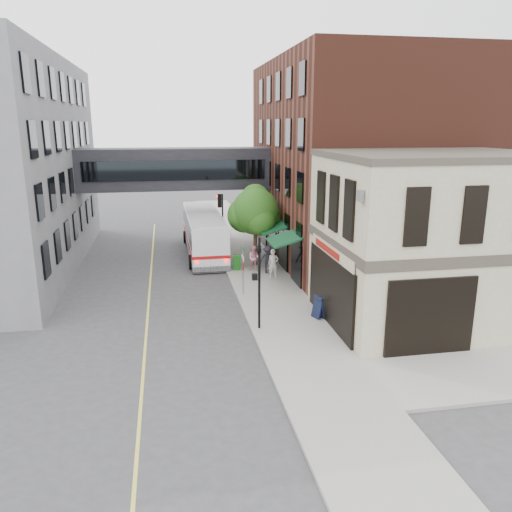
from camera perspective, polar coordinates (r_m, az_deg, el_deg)
name	(u,v)px	position (r m, az deg, el deg)	size (l,w,h in m)	color
ground	(259,349)	(22.65, 0.31, -10.57)	(120.00, 120.00, 0.00)	#38383A
sidewalk_main	(250,262)	(35.91, -0.66, -0.73)	(4.00, 60.00, 0.15)	gray
corner_building	(430,239)	(26.11, 19.22, 1.83)	(10.19, 8.12, 8.45)	tan
brick_building	(355,163)	(37.80, 11.25, 10.42)	(13.76, 18.00, 14.00)	#482016
skyway_bridge	(175,169)	(38.25, -9.24, 9.83)	(14.00, 3.18, 3.00)	black
traffic_signal_near	(259,272)	(23.48, 0.30, -1.83)	(0.44, 0.22, 4.60)	black
traffic_signal_far	(221,211)	(37.86, -4.05, 5.11)	(0.53, 0.28, 4.50)	black
street_sign_pole	(243,265)	(28.51, -1.50, -1.01)	(0.08, 0.75, 3.00)	gray
street_tree	(255,211)	(34.35, -0.14, 5.11)	(3.80, 3.20, 5.60)	#382619
lane_marking	(150,286)	(31.66, -12.03, -3.36)	(0.12, 40.00, 0.01)	#D8CC4C
bus	(204,231)	(38.61, -5.99, 2.86)	(2.88, 11.64, 3.13)	white
pedestrian_a	(273,264)	(31.85, 1.99, -0.89)	(0.68, 0.45, 1.87)	beige
pedestrian_b	(254,258)	(33.42, -0.20, -0.26)	(0.84, 0.65, 1.72)	pink
pedestrian_c	(268,259)	(32.89, 1.36, -0.39)	(1.20, 0.69, 1.86)	#222129
newspaper_box	(237,262)	(33.82, -2.20, -0.71)	(0.50, 0.45, 1.01)	#135012
sandwich_board	(318,307)	(25.63, 7.15, -5.83)	(0.41, 0.64, 1.15)	black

